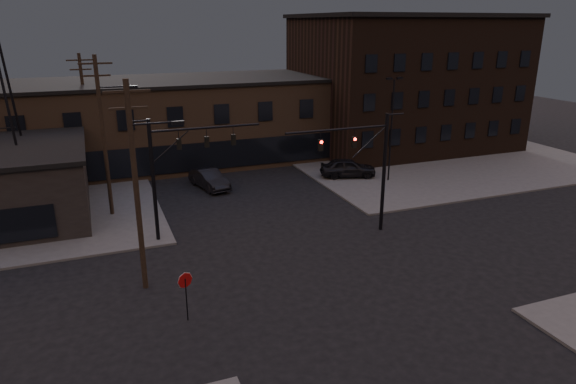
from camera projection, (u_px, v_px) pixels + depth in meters
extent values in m
plane|color=black|center=(322.00, 274.00, 29.00)|extent=(140.00, 140.00, 0.00)
cube|color=#474744|center=(420.00, 152.00, 56.04)|extent=(30.00, 30.00, 0.15)
cube|color=brown|center=(208.00, 120.00, 52.51)|extent=(40.00, 12.00, 8.00)
cube|color=black|center=(404.00, 84.00, 57.40)|extent=(22.00, 16.00, 14.00)
cylinder|color=black|center=(384.00, 173.00, 33.97)|extent=(0.24, 0.24, 8.00)
cylinder|color=black|center=(338.00, 130.00, 31.76)|extent=(7.00, 0.14, 0.14)
cube|color=#FF140C|center=(354.00, 142.00, 32.44)|extent=(0.28, 0.22, 0.70)
cube|color=#FF140C|center=(321.00, 145.00, 31.64)|extent=(0.28, 0.22, 0.70)
cylinder|color=black|center=(154.00, 182.00, 32.05)|extent=(0.24, 0.24, 8.00)
cylinder|color=black|center=(206.00, 128.00, 32.26)|extent=(7.00, 0.14, 0.14)
cube|color=black|center=(179.00, 144.00, 31.94)|extent=(0.28, 0.22, 0.70)
cube|color=black|center=(207.00, 142.00, 32.54)|extent=(0.28, 0.22, 0.70)
cube|color=black|center=(233.00, 140.00, 33.15)|extent=(0.28, 0.22, 0.70)
cylinder|color=black|center=(187.00, 300.00, 24.12)|extent=(0.06, 0.06, 2.20)
cylinder|color=maroon|center=(185.00, 280.00, 23.82)|extent=(0.72, 0.33, 0.76)
cylinder|color=black|center=(136.00, 190.00, 25.76)|extent=(0.28, 0.28, 11.00)
cube|color=black|center=(127.00, 91.00, 24.22)|extent=(2.20, 0.12, 0.12)
cube|color=black|center=(128.00, 108.00, 24.47)|extent=(1.80, 0.12, 0.12)
cube|color=black|center=(178.00, 123.00, 25.53)|extent=(0.60, 0.25, 0.18)
cylinder|color=black|center=(104.00, 139.00, 35.95)|extent=(0.28, 0.28, 11.50)
cube|color=black|center=(95.00, 63.00, 34.33)|extent=(2.20, 0.12, 0.12)
cube|color=black|center=(97.00, 76.00, 34.58)|extent=(1.80, 0.12, 0.12)
cube|color=black|center=(133.00, 87.00, 35.65)|extent=(0.60, 0.25, 0.18)
cylinder|color=black|center=(86.00, 116.00, 46.29)|extent=(0.28, 0.28, 11.00)
cube|color=black|center=(79.00, 60.00, 44.76)|extent=(2.20, 0.12, 0.12)
cube|color=black|center=(81.00, 69.00, 45.01)|extent=(1.80, 0.12, 0.12)
cylinder|color=black|center=(391.00, 132.00, 44.46)|extent=(0.14, 0.14, 9.00)
cube|color=black|center=(389.00, 79.00, 42.86)|extent=(0.50, 0.28, 0.18)
cube|color=black|center=(400.00, 78.00, 43.21)|extent=(0.50, 0.28, 0.18)
cylinder|color=black|center=(416.00, 118.00, 50.96)|extent=(0.14, 0.14, 9.00)
cube|color=black|center=(415.00, 71.00, 49.36)|extent=(0.50, 0.28, 0.18)
cube|color=black|center=(424.00, 71.00, 49.71)|extent=(0.50, 0.28, 0.18)
imported|color=black|center=(348.00, 168.00, 46.50)|extent=(5.37, 3.43, 1.70)
imported|color=silver|center=(389.00, 147.00, 55.40)|extent=(4.34, 2.43, 1.19)
imported|color=black|center=(209.00, 179.00, 43.78)|extent=(2.82, 5.19, 1.62)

